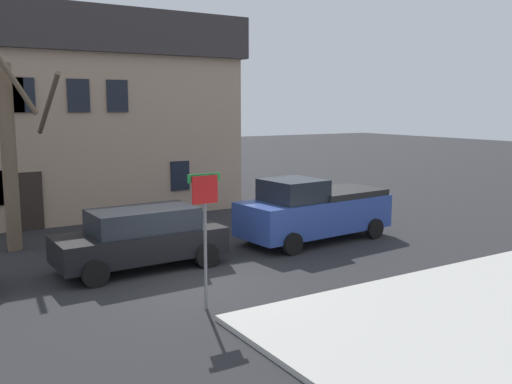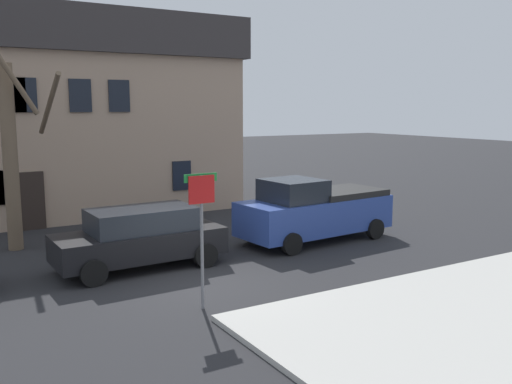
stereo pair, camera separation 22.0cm
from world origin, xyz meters
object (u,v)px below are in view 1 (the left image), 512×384
object	(u,v)px
tree_bare_mid	(11,151)
car_black_wagon	(141,237)
street_sign_pole	(205,216)
pickup_truck_blue	(314,210)
building_main	(75,113)

from	to	relation	value
tree_bare_mid	car_black_wagon	distance (m)	5.21
car_black_wagon	street_sign_pole	size ratio (longest dim) A/B	1.54
tree_bare_mid	pickup_truck_blue	distance (m)	9.63
tree_bare_mid	street_sign_pole	world-z (taller)	tree_bare_mid
car_black_wagon	pickup_truck_blue	bearing A→B (deg)	1.07
building_main	tree_bare_mid	xyz separation A→B (m)	(-3.51, -6.41, -1.05)
tree_bare_mid	pickup_truck_blue	xyz separation A→B (m)	(8.59, -3.83, -2.05)
building_main	car_black_wagon	distance (m)	10.89
tree_bare_mid	car_black_wagon	world-z (taller)	tree_bare_mid
car_black_wagon	pickup_truck_blue	size ratio (longest dim) A/B	0.85
building_main	street_sign_pole	bearing A→B (deg)	-93.26
building_main	pickup_truck_blue	distance (m)	11.85
building_main	pickup_truck_blue	size ratio (longest dim) A/B	2.36
pickup_truck_blue	street_sign_pole	xyz separation A→B (m)	(-5.88, -3.85, 1.06)
tree_bare_mid	street_sign_pole	distance (m)	8.20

